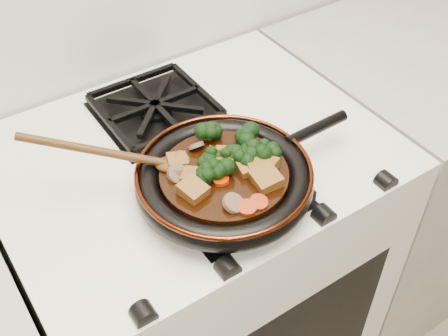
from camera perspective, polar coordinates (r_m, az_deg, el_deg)
stove at (r=1.44m, az=-2.69°, el=-11.63°), size 0.76×0.60×0.90m
burner_grate_front at (r=1.01m, az=0.65°, el=-1.95°), size 0.23×0.23×0.03m
burner_grate_back at (r=1.19m, az=-6.99°, el=6.07°), size 0.23×0.23×0.03m
skillet at (r=0.98m, az=0.11°, el=-1.05°), size 0.44×0.31×0.05m
braising_sauce at (r=0.98m, az=0.00°, el=-0.89°), size 0.22×0.22×0.02m
tofu_cube_0 at (r=0.97m, az=2.48°, el=0.13°), size 0.05×0.05×0.03m
tofu_cube_1 at (r=0.99m, az=0.12°, el=1.14°), size 0.06×0.06×0.03m
tofu_cube_2 at (r=0.95m, az=4.29°, el=-1.13°), size 0.05×0.05×0.03m
tofu_cube_3 at (r=0.93m, az=-3.17°, el=-2.31°), size 0.05×0.05×0.03m
tofu_cube_4 at (r=0.95m, az=-3.27°, el=-0.93°), size 0.05×0.05×0.03m
tofu_cube_5 at (r=0.99m, az=-0.90°, el=1.07°), size 0.05×0.05×0.02m
tofu_cube_6 at (r=0.97m, az=4.29°, el=0.30°), size 0.05×0.05×0.02m
tofu_cube_7 at (r=0.96m, az=3.65°, el=-0.20°), size 0.05×0.05×0.03m
tofu_cube_8 at (r=0.98m, az=-4.81°, el=0.66°), size 0.04×0.04×0.03m
broccoli_floret_0 at (r=1.02m, az=2.44°, el=3.11°), size 0.07×0.08×0.07m
broccoli_floret_1 at (r=0.98m, az=0.86°, el=0.88°), size 0.08×0.09×0.07m
broccoli_floret_2 at (r=0.98m, az=-0.89°, el=0.96°), size 0.06×0.06×0.06m
broccoli_floret_3 at (r=0.96m, az=-1.72°, el=0.05°), size 0.08×0.09×0.07m
broccoli_floret_4 at (r=0.98m, az=2.78°, el=1.23°), size 0.08×0.08×0.06m
broccoli_floret_5 at (r=0.96m, az=0.07°, el=-0.30°), size 0.08×0.08×0.07m
broccoli_floret_6 at (r=0.95m, az=-1.51°, el=-0.66°), size 0.09×0.08×0.08m
broccoli_floret_7 at (r=0.99m, az=4.42°, el=1.45°), size 0.07×0.07×0.06m
broccoli_floret_8 at (r=1.03m, az=-1.47°, el=3.53°), size 0.07×0.07×0.06m
broccoli_floret_9 at (r=0.98m, az=1.69°, el=0.75°), size 0.07×0.07×0.06m
carrot_coin_0 at (r=0.95m, az=-0.30°, el=-1.24°), size 0.03×0.03×0.01m
carrot_coin_1 at (r=0.91m, az=2.38°, el=-4.04°), size 0.03×0.03×0.01m
carrot_coin_2 at (r=0.92m, az=-2.95°, el=-2.78°), size 0.03×0.03×0.01m
carrot_coin_3 at (r=0.91m, az=3.54°, el=-3.49°), size 0.03×0.03×0.01m
mushroom_slice_0 at (r=0.91m, az=0.98°, el=-3.60°), size 0.05×0.05×0.03m
mushroom_slice_1 at (r=1.01m, az=-2.87°, el=2.27°), size 0.03×0.03×0.03m
mushroom_slice_2 at (r=0.96m, az=-4.76°, el=-0.58°), size 0.05×0.04×0.03m
mushroom_slice_3 at (r=0.99m, az=-4.40°, el=0.90°), size 0.04×0.04×0.03m
mushroom_slice_4 at (r=0.97m, az=-4.76°, el=-0.17°), size 0.04×0.04×0.02m
wooden_spoon at (r=0.97m, az=-9.85°, el=1.19°), size 0.15×0.11×0.26m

